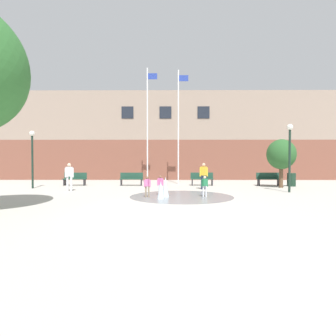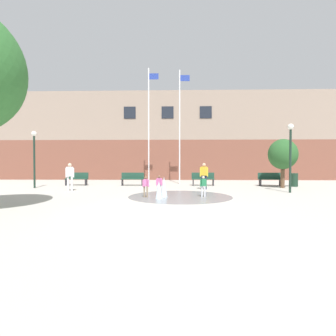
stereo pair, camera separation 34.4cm
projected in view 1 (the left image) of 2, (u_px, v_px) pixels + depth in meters
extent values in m
plane|color=#B2ADA3|center=(158.00, 212.00, 8.60)|extent=(100.00, 100.00, 0.00)
cube|color=brown|center=(166.00, 160.00, 27.19)|extent=(36.00, 6.00, 3.72)
cube|color=gray|center=(166.00, 120.00, 27.10)|extent=(36.00, 6.00, 4.55)
cube|color=#1E232D|center=(128.00, 113.00, 24.09)|extent=(1.10, 0.06, 1.10)
cube|color=#1E232D|center=(165.00, 112.00, 24.07)|extent=(1.10, 0.06, 1.10)
cube|color=#1E232D|center=(203.00, 112.00, 24.05)|extent=(1.10, 0.06, 1.10)
cylinder|color=gray|center=(181.00, 196.00, 12.59)|extent=(4.95, 4.95, 0.01)
cone|color=silver|center=(165.00, 187.00, 12.32)|extent=(0.35, 0.35, 0.95)
cone|color=silver|center=(161.00, 190.00, 11.68)|extent=(0.33, 0.33, 0.81)
cube|color=#28282D|center=(65.00, 182.00, 18.39)|extent=(0.06, 0.40, 0.44)
cube|color=#28282D|center=(85.00, 182.00, 18.38)|extent=(0.06, 0.40, 0.44)
cube|color=#1E4233|center=(75.00, 179.00, 18.38)|extent=(1.60, 0.44, 0.05)
cube|color=#1E4233|center=(76.00, 175.00, 18.57)|extent=(1.60, 0.04, 0.42)
cube|color=#28282D|center=(121.00, 183.00, 18.32)|extent=(0.06, 0.40, 0.44)
cube|color=#28282D|center=(141.00, 183.00, 18.31)|extent=(0.06, 0.40, 0.44)
cube|color=#1E4233|center=(131.00, 179.00, 18.31)|extent=(1.60, 0.44, 0.05)
cube|color=#1E4233|center=(132.00, 176.00, 18.50)|extent=(1.60, 0.04, 0.42)
cube|color=#28282D|center=(192.00, 182.00, 18.44)|extent=(0.06, 0.40, 0.44)
cube|color=#28282D|center=(212.00, 182.00, 18.44)|extent=(0.06, 0.40, 0.44)
cube|color=#1E4233|center=(202.00, 179.00, 18.43)|extent=(1.60, 0.44, 0.05)
cube|color=#1E4233|center=(202.00, 175.00, 18.63)|extent=(1.60, 0.04, 0.42)
cube|color=#28282D|center=(259.00, 182.00, 18.34)|extent=(0.06, 0.40, 0.44)
cube|color=#28282D|center=(279.00, 182.00, 18.33)|extent=(0.06, 0.40, 0.44)
cube|color=#1E4233|center=(269.00, 179.00, 18.33)|extent=(1.60, 0.44, 0.05)
cube|color=#1E4233|center=(268.00, 176.00, 18.53)|extent=(1.60, 0.04, 0.42)
cylinder|color=silver|center=(159.00, 190.00, 12.98)|extent=(0.07, 0.07, 0.52)
cylinder|color=silver|center=(162.00, 190.00, 12.98)|extent=(0.07, 0.07, 0.52)
cube|color=pink|center=(160.00, 181.00, 12.97)|extent=(0.24, 0.22, 0.33)
sphere|color=brown|center=(160.00, 177.00, 12.96)|extent=(0.13, 0.13, 0.13)
cylinder|color=pink|center=(158.00, 182.00, 12.97)|extent=(0.05, 0.05, 0.34)
cylinder|color=pink|center=(163.00, 182.00, 12.97)|extent=(0.05, 0.05, 0.34)
cylinder|color=#89755B|center=(146.00, 192.00, 12.19)|extent=(0.07, 0.07, 0.52)
cylinder|color=#89755B|center=(149.00, 192.00, 12.19)|extent=(0.07, 0.07, 0.52)
cube|color=pink|center=(147.00, 183.00, 12.18)|extent=(0.18, 0.24, 0.33)
sphere|color=brown|center=(147.00, 178.00, 12.18)|extent=(0.13, 0.13, 0.13)
cylinder|color=pink|center=(144.00, 183.00, 12.18)|extent=(0.05, 0.05, 0.34)
cylinder|color=pink|center=(150.00, 183.00, 12.18)|extent=(0.05, 0.05, 0.34)
cylinder|color=silver|center=(67.00, 184.00, 14.81)|extent=(0.12, 0.12, 0.84)
cylinder|color=silver|center=(71.00, 184.00, 14.81)|extent=(0.12, 0.12, 0.84)
cube|color=white|center=(69.00, 172.00, 14.80)|extent=(0.37, 0.26, 0.54)
sphere|color=beige|center=(69.00, 165.00, 14.79)|extent=(0.21, 0.21, 0.21)
cylinder|color=white|center=(66.00, 173.00, 14.80)|extent=(0.08, 0.08, 0.55)
cylinder|color=white|center=(73.00, 173.00, 14.80)|extent=(0.08, 0.08, 0.55)
cylinder|color=#1E233D|center=(202.00, 182.00, 15.88)|extent=(0.12, 0.12, 0.84)
cylinder|color=#1E233D|center=(205.00, 182.00, 15.88)|extent=(0.12, 0.12, 0.84)
cube|color=gold|center=(204.00, 171.00, 15.86)|extent=(0.39, 0.36, 0.54)
sphere|color=tan|center=(204.00, 165.00, 15.85)|extent=(0.21, 0.21, 0.21)
cylinder|color=gold|center=(200.00, 172.00, 15.86)|extent=(0.08, 0.08, 0.55)
cylinder|color=gold|center=(207.00, 172.00, 15.86)|extent=(0.08, 0.08, 0.55)
cylinder|color=silver|center=(203.00, 191.00, 12.42)|extent=(0.07, 0.07, 0.52)
cylinder|color=silver|center=(206.00, 191.00, 12.42)|extent=(0.07, 0.07, 0.52)
cube|color=#237547|center=(205.00, 182.00, 12.41)|extent=(0.24, 0.19, 0.33)
sphere|color=beige|center=(205.00, 177.00, 12.40)|extent=(0.13, 0.13, 0.13)
cylinder|color=#237547|center=(202.00, 183.00, 12.41)|extent=(0.05, 0.05, 0.34)
cylinder|color=#237547|center=(207.00, 183.00, 12.41)|extent=(0.05, 0.05, 0.34)
cylinder|color=silver|center=(147.00, 126.00, 19.82)|extent=(0.10, 0.10, 8.76)
cube|color=#233893|center=(153.00, 76.00, 19.73)|extent=(0.70, 0.02, 0.45)
cylinder|color=silver|center=(178.00, 127.00, 19.81)|extent=(0.10, 0.10, 8.61)
cube|color=#233893|center=(184.00, 78.00, 19.72)|extent=(0.70, 0.02, 0.45)
cylinder|color=#192D23|center=(32.00, 162.00, 16.39)|extent=(0.12, 0.12, 3.29)
sphere|color=white|center=(32.00, 133.00, 16.35)|extent=(0.32, 0.32, 0.32)
cylinder|color=#192D23|center=(290.00, 161.00, 14.24)|extent=(0.12, 0.12, 3.39)
sphere|color=white|center=(290.00, 127.00, 14.20)|extent=(0.32, 0.32, 0.32)
cylinder|color=#193323|center=(291.00, 180.00, 17.87)|extent=(0.56, 0.56, 0.90)
cylinder|color=brown|center=(281.00, 178.00, 16.89)|extent=(0.25, 0.25, 1.19)
ellipsoid|color=#285628|center=(281.00, 154.00, 16.85)|extent=(1.82, 1.82, 1.93)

